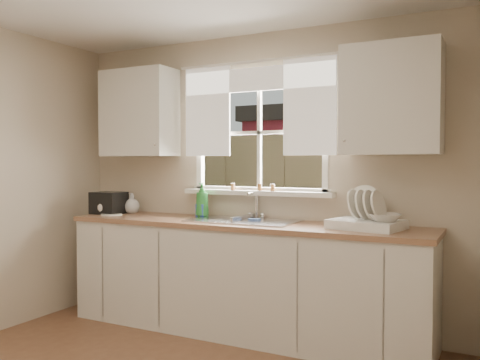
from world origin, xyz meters
The scene contains 19 objects.
room_walls centered at (0.00, -0.07, 1.24)m, with size 3.62×4.02×2.50m.
window centered at (0.00, 2.00, 1.49)m, with size 1.38×0.16×1.06m.
curtains centered at (0.00, 1.95, 1.93)m, with size 1.50×0.03×0.81m.
base_cabinets centered at (0.00, 1.68, 0.43)m, with size 3.00×0.62×0.87m, color silver.
countertop centered at (0.00, 1.68, 0.89)m, with size 3.04×0.65×0.04m, color #926749.
upper_cabinet_left centered at (-1.15, 1.82, 1.85)m, with size 0.70×0.33×0.80m, color silver.
upper_cabinet_right centered at (1.15, 1.82, 1.85)m, with size 0.70×0.33×0.80m, color silver.
wall_outlet centered at (0.88, 1.99, 1.08)m, with size 0.08×0.01×0.12m, color beige.
sill_jars centered at (-0.01, 1.94, 1.18)m, with size 0.42×0.04×0.06m.
backyard centered at (0.58, 8.42, 3.46)m, with size 20.00×10.00×6.13m.
sink centered at (0.00, 1.71, 0.84)m, with size 0.88×0.52×0.40m.
dish_rack centered at (1.01, 1.70, 0.98)m, with size 0.56×0.46×0.31m.
bowl centered at (1.14, 1.65, 1.00)m, with size 0.23×0.23×0.06m, color beige.
soap_bottle_a centered at (-0.46, 1.82, 1.06)m, with size 0.12×0.12×0.30m, color #2A8233.
soap_bottle_b centered at (-0.46, 1.81, 1.00)m, with size 0.08×0.08×0.18m, color #2D4CA8.
soap_bottle_c centered at (-1.24, 1.82, 1.01)m, with size 0.15×0.15×0.19m, color beige.
saucer centered at (-1.29, 1.59, 0.92)m, with size 0.19×0.19×0.01m, color white.
cup centered at (-1.40, 1.62, 0.96)m, with size 0.13×0.13×0.10m, color white.
black_appliance centered at (-1.40, 1.68, 1.01)m, with size 0.28×0.24×0.20m, color black.
Camera 1 is at (1.86, -1.98, 1.39)m, focal length 38.00 mm.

